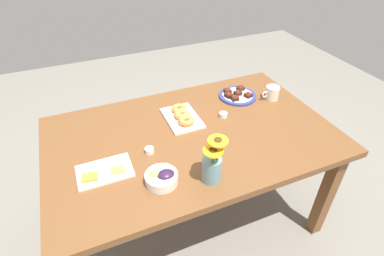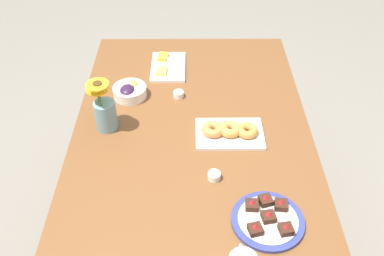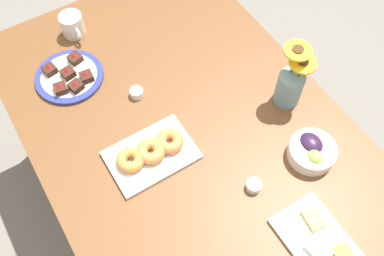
% 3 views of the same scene
% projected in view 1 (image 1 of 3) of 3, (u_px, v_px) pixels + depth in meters
% --- Properties ---
extents(ground_plane, '(6.00, 6.00, 0.00)m').
position_uv_depth(ground_plane, '(192.00, 215.00, 2.13)').
color(ground_plane, slate).
extents(dining_table, '(1.60, 1.00, 0.74)m').
position_uv_depth(dining_table, '(192.00, 145.00, 1.74)').
color(dining_table, brown).
rests_on(dining_table, ground_plane).
extents(coffee_mug, '(0.12, 0.09, 0.09)m').
position_uv_depth(coffee_mug, '(272.00, 93.00, 1.97)').
color(coffee_mug, silver).
rests_on(coffee_mug, dining_table).
extents(grape_bowl, '(0.15, 0.15, 0.07)m').
position_uv_depth(grape_bowl, '(162.00, 178.00, 1.38)').
color(grape_bowl, white).
rests_on(grape_bowl, dining_table).
extents(cheese_platter, '(0.26, 0.17, 0.03)m').
position_uv_depth(cheese_platter, '(104.00, 171.00, 1.44)').
color(cheese_platter, white).
rests_on(cheese_platter, dining_table).
extents(croissant_platter, '(0.19, 0.28, 0.05)m').
position_uv_depth(croissant_platter, '(182.00, 116.00, 1.79)').
color(croissant_platter, white).
rests_on(croissant_platter, dining_table).
extents(jam_cup_honey, '(0.05, 0.05, 0.03)m').
position_uv_depth(jam_cup_honey, '(223.00, 115.00, 1.82)').
color(jam_cup_honey, white).
rests_on(jam_cup_honey, dining_table).
extents(jam_cup_berry, '(0.05, 0.05, 0.03)m').
position_uv_depth(jam_cup_berry, '(149.00, 150.00, 1.55)').
color(jam_cup_berry, white).
rests_on(jam_cup_berry, dining_table).
extents(dessert_plate, '(0.25, 0.25, 0.05)m').
position_uv_depth(dessert_plate, '(237.00, 95.00, 2.01)').
color(dessert_plate, navy).
rests_on(dessert_plate, dining_table).
extents(flower_vase, '(0.12, 0.11, 0.24)m').
position_uv_depth(flower_vase, '(212.00, 167.00, 1.36)').
color(flower_vase, '#6B939E').
rests_on(flower_vase, dining_table).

